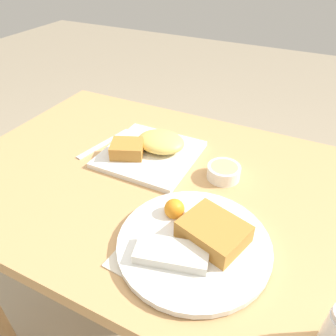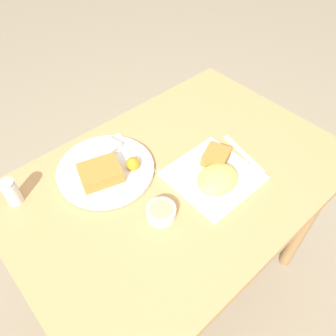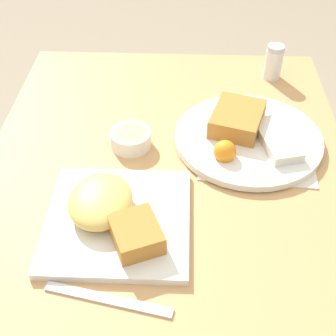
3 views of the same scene
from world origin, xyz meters
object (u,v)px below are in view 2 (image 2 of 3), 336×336
(salt_shaker, at_px, (12,193))
(sauce_ramekin, at_px, (161,212))
(plate_oval_far, at_px, (105,169))
(butter_knife, at_px, (244,154))
(plate_square_near, at_px, (215,174))

(salt_shaker, bearing_deg, sauce_ramekin, -48.85)
(plate_oval_far, relative_size, salt_shaker, 3.56)
(sauce_ramekin, xyz_separation_m, butter_knife, (0.36, 0.00, -0.02))
(sauce_ramekin, distance_m, salt_shaker, 0.43)
(plate_square_near, height_order, butter_knife, plate_square_near)
(salt_shaker, bearing_deg, butter_knife, -26.40)
(plate_oval_far, xyz_separation_m, sauce_ramekin, (0.02, -0.24, -0.00))
(plate_oval_far, height_order, salt_shaker, salt_shaker)
(plate_square_near, bearing_deg, plate_oval_far, 133.71)
(plate_oval_far, distance_m, salt_shaker, 0.27)
(plate_oval_far, distance_m, sauce_ramekin, 0.24)
(plate_square_near, bearing_deg, butter_knife, 3.62)
(butter_knife, bearing_deg, salt_shaker, 75.34)
(plate_square_near, distance_m, butter_knife, 0.15)
(plate_oval_far, xyz_separation_m, salt_shaker, (-0.26, 0.08, 0.02))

